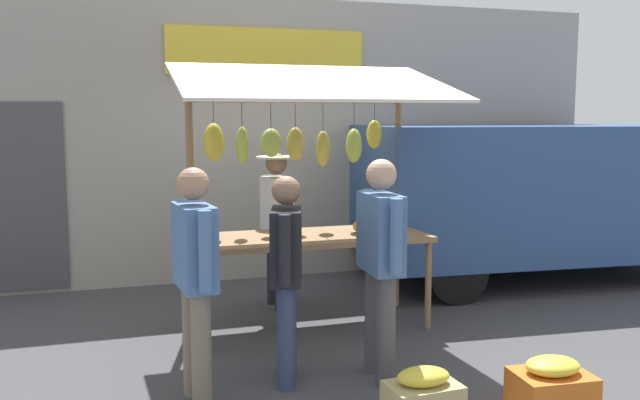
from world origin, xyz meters
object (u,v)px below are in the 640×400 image
(shopper_in_striped_shirt, at_px, (380,252))
(shopper_in_grey_tee, at_px, (286,266))
(market_stall, at_px, (306,163))
(vendor_with_sunhat, at_px, (277,217))
(shopper_with_ponytail, at_px, (195,268))
(parked_van, at_px, (532,188))
(produce_crate_near, at_px, (552,387))
(produce_crate_side, at_px, (423,396))

(shopper_in_striped_shirt, height_order, shopper_in_grey_tee, shopper_in_striped_shirt)
(market_stall, bearing_deg, vendor_with_sunhat, -80.80)
(shopper_with_ponytail, relative_size, parked_van, 0.36)
(vendor_with_sunhat, distance_m, shopper_in_striped_shirt, 2.17)
(parked_van, bearing_deg, shopper_in_striped_shirt, 43.31)
(produce_crate_near, relative_size, produce_crate_side, 1.08)
(parked_van, bearing_deg, shopper_in_grey_tee, 36.19)
(shopper_in_striped_shirt, bearing_deg, vendor_with_sunhat, 9.35)
(shopper_with_ponytail, xyz_separation_m, shopper_in_grey_tee, (-0.69, -0.15, -0.06))
(market_stall, relative_size, shopper_in_grey_tee, 1.60)
(shopper_in_grey_tee, bearing_deg, parked_van, -41.30)
(vendor_with_sunhat, xyz_separation_m, shopper_in_striped_shirt, (-0.27, 2.15, 0.03))
(market_stall, relative_size, shopper_in_striped_shirt, 1.49)
(parked_van, height_order, produce_crate_near, parked_van)
(shopper_in_striped_shirt, distance_m, parked_van, 3.84)
(shopper_in_striped_shirt, bearing_deg, produce_crate_near, -133.53)
(produce_crate_side, bearing_deg, shopper_in_striped_shirt, -90.58)
(shopper_with_ponytail, distance_m, shopper_in_grey_tee, 0.71)
(vendor_with_sunhat, xyz_separation_m, shopper_in_grey_tee, (0.43, 2.02, -0.06))
(shopper_in_striped_shirt, xyz_separation_m, produce_crate_near, (-0.89, 0.91, -0.81))
(market_stall, xyz_separation_m, produce_crate_side, (-0.15, 2.24, -1.39))
(market_stall, bearing_deg, parked_van, -163.20)
(shopper_with_ponytail, relative_size, produce_crate_near, 3.09)
(vendor_with_sunhat, xyz_separation_m, shopper_with_ponytail, (1.12, 2.17, 0.01))
(vendor_with_sunhat, bearing_deg, shopper_in_grey_tee, -15.78)
(vendor_with_sunhat, height_order, parked_van, parked_van)
(shopper_with_ponytail, xyz_separation_m, parked_van, (-4.37, -2.43, 0.16))
(vendor_with_sunhat, distance_m, shopper_in_grey_tee, 2.07)
(vendor_with_sunhat, xyz_separation_m, produce_crate_near, (-1.15, 3.06, -0.78))
(shopper_with_ponytail, xyz_separation_m, produce_crate_side, (-1.38, 0.75, -0.80))
(vendor_with_sunhat, distance_m, parked_van, 3.27)
(produce_crate_side, bearing_deg, shopper_in_grey_tee, -52.52)
(shopper_in_striped_shirt, relative_size, produce_crate_side, 3.39)
(parked_van, bearing_deg, vendor_with_sunhat, 8.95)
(vendor_with_sunhat, height_order, shopper_in_striped_shirt, shopper_in_striped_shirt)
(parked_van, xyz_separation_m, produce_crate_near, (2.10, 3.33, -0.95))
(market_stall, xyz_separation_m, shopper_in_grey_tee, (0.54, 1.34, -0.66))
(market_stall, height_order, produce_crate_side, market_stall)
(vendor_with_sunhat, distance_m, produce_crate_side, 3.04)
(shopper_in_striped_shirt, relative_size, produce_crate_near, 3.15)
(market_stall, height_order, shopper_in_striped_shirt, market_stall)
(shopper_in_striped_shirt, bearing_deg, produce_crate_side, -178.31)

